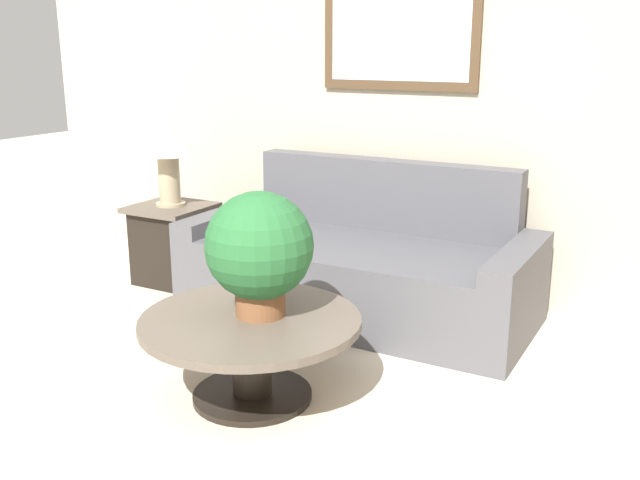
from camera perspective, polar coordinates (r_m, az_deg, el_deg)
wall_back at (r=4.66m, az=13.74°, el=10.74°), size 7.58×0.09×2.60m
couch_main at (r=4.51m, az=3.22°, el=-2.18°), size 2.17×0.97×0.93m
coffee_table at (r=3.42m, az=-5.54°, el=-7.93°), size 1.05×1.05×0.42m
side_table at (r=5.19m, az=-11.69°, el=-0.22°), size 0.51×0.51×0.56m
table_lamp at (r=5.05m, az=-12.11°, el=7.22°), size 0.39×0.39×0.57m
potted_plant_on_table at (r=3.30m, az=-4.88°, el=-0.72°), size 0.51×0.51×0.59m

